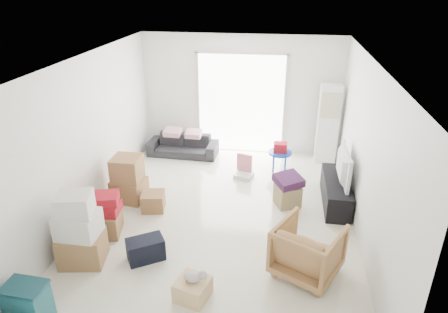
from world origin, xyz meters
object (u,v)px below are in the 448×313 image
sofa (183,142)px  armchair (308,248)px  storage_bins (28,304)px  tv_console (335,192)px  wood_crate (193,289)px  ac_tower (328,124)px  kids_table (280,151)px  television (337,177)px  ottoman (287,195)px

sofa → armchair: 4.57m
storage_bins → tv_console: bearing=41.0°
tv_console → wood_crate: size_ratio=3.56×
ac_tower → wood_crate: bearing=-113.8°
wood_crate → armchair: bearing=25.8°
kids_table → wood_crate: kids_table is taller
tv_console → television: 0.31m
television → kids_table: bearing=40.0°
ottoman → kids_table: 1.45m
television → ottoman: 0.95m
ac_tower → storage_bins: ac_tower is taller
sofa → ottoman: sofa is taller
ottoman → storage_bins: bearing=-133.4°
sofa → ottoman: (2.42, -1.89, -0.11)m
ac_tower → tv_console: ac_tower is taller
sofa → storage_bins: size_ratio=2.82×
ac_tower → storage_bins: (-3.85, -5.25, -0.59)m
television → armchair: 2.08m
sofa → storage_bins: (-0.62, -5.10, -0.03)m
armchair → wood_crate: size_ratio=2.11×
sofa → kids_table: (2.24, -0.48, 0.14)m
television → tv_console: bearing=-0.0°
television → ottoman: bearing=101.9°
ac_tower → sofa: size_ratio=1.10×
wood_crate → storage_bins: bearing=-159.4°
television → storage_bins: (-3.90, -3.39, -0.26)m
ac_tower → ottoman: (-0.82, -2.04, -0.68)m
tv_console → television: television is taller
tv_console → sofa: 3.70m
tv_console → kids_table: size_ratio=2.26×
armchair → storage_bins: 3.60m
ac_tower → ottoman: size_ratio=4.39×
ottoman → sofa: bearing=141.9°
tv_console → television: size_ratio=1.37×
armchair → tv_console: bearing=-79.0°
television → sofa: sofa is taller
armchair → wood_crate: bearing=53.1°
storage_bins → wood_crate: (1.84, 0.69, -0.15)m
sofa → ac_tower: bearing=4.2°
tv_console → armchair: 2.08m
television → ottoman: (-0.87, -0.19, -0.35)m
tv_console → kids_table: kids_table is taller
storage_bins → kids_table: bearing=58.3°
storage_bins → ottoman: storage_bins is taller
wood_crate → television: bearing=52.7°
kids_table → sofa: bearing=167.9°
armchair → kids_table: size_ratio=1.34×
television → storage_bins: size_ratio=1.85×
television → storage_bins: television is taller
ac_tower → storage_bins: bearing=-126.3°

